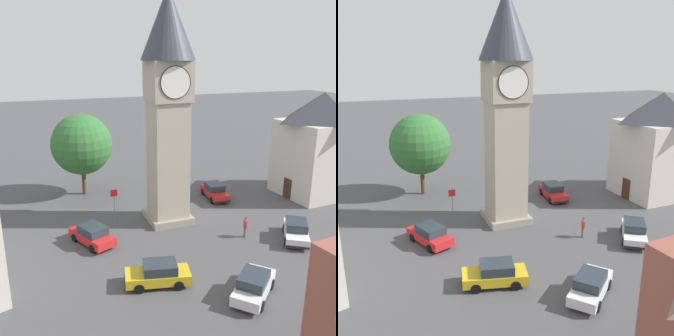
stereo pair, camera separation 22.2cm
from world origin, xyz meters
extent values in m
plane|color=#4C4C4F|center=(0.00, 0.00, 0.00)|extent=(200.00, 200.00, 0.00)
cube|color=gray|center=(0.00, 0.00, 0.30)|extent=(3.64, 3.64, 0.60)
cube|color=#ADA38E|center=(0.00, 0.00, 5.51)|extent=(2.91, 2.91, 9.82)
cube|color=#ADA38E|center=(0.00, 0.00, 12.03)|extent=(3.26, 3.26, 3.21)
cone|color=#383D47|center=(0.00, 0.00, 16.33)|extent=(4.41, 4.41, 5.40)
cylinder|color=white|center=(0.00, 1.66, 12.03)|extent=(2.45, 0.04, 2.45)
torus|color=black|center=(0.00, 1.67, 12.03)|extent=(2.51, 0.06, 2.51)
cube|color=black|center=(0.00, 1.70, 12.30)|extent=(0.05, 0.02, 0.69)
cube|color=black|center=(0.37, 1.70, 12.03)|extent=(0.93, 0.02, 0.04)
cylinder|color=white|center=(0.00, -1.66, 12.03)|extent=(2.45, 0.04, 2.45)
torus|color=black|center=(0.00, -1.67, 12.03)|extent=(2.51, 0.06, 2.51)
cube|color=white|center=(0.94, -12.27, 0.59)|extent=(4.19, 4.00, 0.64)
cube|color=#28333D|center=(0.83, -12.37, 1.21)|extent=(2.60, 2.56, 0.64)
cylinder|color=black|center=(1.32, -10.85, 0.32)|extent=(0.62, 0.59, 0.64)
cylinder|color=black|center=(2.39, -12.04, 0.32)|extent=(0.62, 0.59, 0.64)
cylinder|color=black|center=(-0.51, -12.49, 0.32)|extent=(0.62, 0.59, 0.64)
cylinder|color=black|center=(0.56, -13.69, 0.32)|extent=(0.62, 0.59, 0.64)
cube|color=black|center=(2.45, -10.92, 0.37)|extent=(1.20, 1.32, 0.16)
cube|color=white|center=(8.12, -7.09, 0.59)|extent=(3.69, 4.35, 0.64)
cube|color=#28333D|center=(8.20, -6.97, 1.21)|extent=(2.46, 2.61, 0.64)
cylinder|color=black|center=(8.10, -8.56, 0.32)|extent=(0.54, 0.65, 0.64)
cylinder|color=black|center=(6.77, -7.67, 0.32)|extent=(0.54, 0.65, 0.64)
cylinder|color=black|center=(9.46, -6.51, 0.32)|extent=(0.54, 0.65, 0.64)
cylinder|color=black|center=(8.13, -5.63, 0.32)|extent=(0.54, 0.65, 0.64)
cube|color=black|center=(6.99, -8.77, 0.37)|extent=(1.45, 1.03, 0.16)
cube|color=red|center=(-7.06, -2.11, 0.59)|extent=(3.20, 4.44, 0.64)
cube|color=#28333D|center=(-7.00, -2.25, 1.21)|extent=(2.27, 2.55, 0.64)
cylinder|color=black|center=(-8.28, -1.31, 0.32)|extent=(0.46, 0.67, 0.64)
cylinder|color=black|center=(-6.82, -0.66, 0.32)|extent=(0.46, 0.67, 0.64)
cylinder|color=black|center=(-7.30, -3.56, 0.32)|extent=(0.46, 0.67, 0.64)
cylinder|color=black|center=(-5.83, -2.92, 0.32)|extent=(0.46, 0.67, 0.64)
cube|color=black|center=(-7.87, -0.26, 0.37)|extent=(1.57, 0.78, 0.16)
cube|color=gold|center=(-4.12, -9.12, 0.59)|extent=(4.37, 2.55, 0.64)
cube|color=#28333D|center=(-3.98, -9.15, 1.21)|extent=(2.39, 1.98, 0.64)
cylinder|color=black|center=(-5.50, -9.63, 0.32)|extent=(0.67, 0.35, 0.64)
cylinder|color=black|center=(-5.15, -8.07, 0.32)|extent=(0.67, 0.35, 0.64)
cylinder|color=black|center=(-3.10, -10.17, 0.32)|extent=(0.67, 0.35, 0.64)
cylinder|color=black|center=(-2.75, -8.61, 0.32)|extent=(0.67, 0.35, 0.64)
cube|color=black|center=(-6.09, -8.68, 0.37)|extent=(0.48, 1.65, 0.16)
cube|color=red|center=(6.33, 3.31, 0.59)|extent=(2.07, 4.24, 0.64)
cube|color=#28333D|center=(6.34, 3.46, 1.21)|extent=(1.75, 2.24, 0.64)
cylinder|color=black|center=(7.01, 2.02, 0.32)|extent=(0.28, 0.66, 0.64)
cylinder|color=black|center=(5.42, 2.16, 0.32)|extent=(0.28, 0.66, 0.64)
cylinder|color=black|center=(7.24, 4.47, 0.32)|extent=(0.28, 0.66, 0.64)
cylinder|color=black|center=(5.64, 4.61, 0.32)|extent=(0.28, 0.66, 0.64)
cube|color=black|center=(6.14, 1.30, 0.37)|extent=(1.67, 0.27, 0.16)
cylinder|color=#706656|center=(4.57, -5.37, 0.41)|extent=(0.13, 0.13, 0.82)
cylinder|color=#706656|center=(4.62, -5.20, 0.41)|extent=(0.13, 0.13, 0.82)
cube|color=#D13838|center=(4.59, -5.28, 1.12)|extent=(0.31, 0.41, 0.60)
cylinder|color=#D13838|center=(4.53, -5.51, 1.07)|extent=(0.09, 0.09, 0.60)
cylinder|color=#D13838|center=(4.66, -5.06, 1.07)|extent=(0.09, 0.09, 0.60)
sphere|color=#9E7051|center=(4.59, -5.28, 1.57)|extent=(0.22, 0.22, 0.22)
sphere|color=black|center=(4.60, -5.29, 1.59)|extent=(0.20, 0.20, 0.20)
cylinder|color=brown|center=(-5.87, 9.26, 1.58)|extent=(0.44, 0.44, 3.17)
sphere|color=#337033|center=(-5.87, 9.26, 5.32)|extent=(6.16, 6.16, 6.16)
cube|color=beige|center=(16.80, 0.93, 3.85)|extent=(7.56, 6.68, 7.71)
pyramid|color=#383842|center=(16.80, 0.93, 9.12)|extent=(7.94, 7.01, 2.83)
cube|color=#422819|center=(13.18, 0.73, 1.05)|extent=(0.14, 1.10, 2.10)
cylinder|color=gray|center=(-4.40, 1.68, 1.10)|extent=(0.07, 0.07, 2.20)
cube|color=red|center=(-4.40, 1.68, 2.50)|extent=(0.60, 0.04, 0.60)
camera|label=1|loc=(-11.02, -29.35, 14.09)|focal=41.07mm
camera|label=2|loc=(-10.81, -29.42, 14.09)|focal=41.07mm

